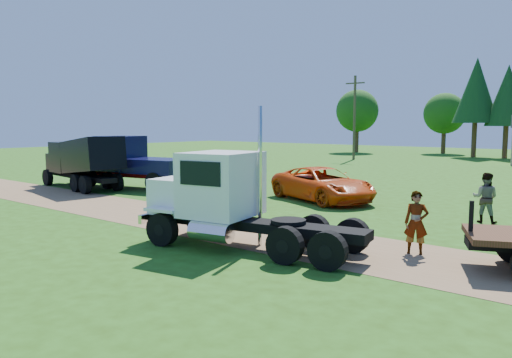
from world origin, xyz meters
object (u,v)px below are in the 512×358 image
Objects in this scene: white_semi_tractor at (223,199)px; orange_pickup at (323,184)px; spectator_a at (416,223)px; navy_truck at (129,161)px; black_dump_truck at (83,159)px.

white_semi_tractor reaches higher than orange_pickup.
orange_pickup is at bearing 115.94° from spectator_a.
orange_pickup is at bearing 93.76° from white_semi_tractor.
white_semi_tractor is 1.02× the size of navy_truck.
orange_pickup is (13.62, 4.99, -0.91)m from black_dump_truck.
spectator_a is at bearing 1.74° from black_dump_truck.
navy_truck is at bearing 146.82° from spectator_a.
spectator_a is (21.28, -2.16, -0.81)m from black_dump_truck.
white_semi_tractor is 5.92m from spectator_a.
navy_truck reaches higher than orange_pickup.
spectator_a is (19.53, -4.21, -0.66)m from navy_truck.
orange_pickup is 10.48m from spectator_a.
orange_pickup is (-2.49, 9.98, -0.67)m from white_semi_tractor.
black_dump_truck is 1.24× the size of orange_pickup.
black_dump_truck is 2.70m from navy_truck.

